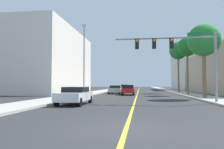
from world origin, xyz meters
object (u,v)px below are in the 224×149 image
palm_far (178,51)px  car_silver (116,89)px  car_red (128,90)px  traffic_signal_mast (179,50)px  street_lamp (84,56)px  car_white (75,95)px  palm_mid (187,47)px  car_blue (115,89)px  palm_near (204,41)px  car_green (124,87)px

palm_far → car_silver: size_ratio=1.95×
car_silver → car_red: bearing=-57.9°
car_red → car_silver: (-2.27, 3.72, -0.04)m
traffic_signal_mast → street_lamp: bearing=140.6°
street_lamp → palm_far: (13.74, 12.35, 2.33)m
traffic_signal_mast → car_silver: size_ratio=1.78×
traffic_signal_mast → car_white: bearing=-165.4°
traffic_signal_mast → palm_mid: size_ratio=1.01×
car_white → car_blue: car_white is taller
palm_near → car_green: (-10.93, 31.68, -5.44)m
palm_mid → car_silver: 12.83m
palm_near → palm_mid: 7.42m
palm_near → car_blue: (-11.73, 18.55, -5.51)m
car_silver → palm_far: bearing=19.6°
palm_mid → car_white: bearing=-126.7°
car_red → car_green: (-2.36, 24.25, 0.03)m
palm_near → car_blue: size_ratio=1.73×
traffic_signal_mast → car_green: size_ratio=1.88×
palm_near → car_white: size_ratio=1.89×
car_silver → car_blue: 7.45m
palm_mid → car_red: size_ratio=1.78×
street_lamp → car_red: 8.49m
palm_near → palm_far: 14.85m
traffic_signal_mast → car_green: bearing=101.0°
traffic_signal_mast → palm_mid: bearing=75.6°
car_red → car_white: size_ratio=1.09×
palm_mid → car_silver: palm_mid is taller
palm_near → car_red: (-8.57, 7.43, -5.48)m
palm_mid → car_blue: (-11.56, 11.15, -6.07)m
street_lamp → car_blue: 16.82m
car_blue → palm_near: bearing=123.6°
car_red → car_blue: bearing=105.0°
street_lamp → palm_mid: 14.68m
traffic_signal_mast → street_lamp: size_ratio=0.90×
traffic_signal_mast → street_lamp: 13.33m
car_green → palm_near: bearing=-72.3°
traffic_signal_mast → car_blue: traffic_signal_mast is taller
street_lamp → car_silver: (3.05, 8.70, -4.39)m
palm_far → car_green: (-10.78, 16.88, -6.65)m
traffic_signal_mast → street_lamp: street_lamp is taller
car_red → car_green: 24.36m
palm_mid → car_blue: palm_mid is taller
car_blue → palm_mid: bearing=137.3°
traffic_signal_mast → car_red: bearing=110.3°
palm_far → car_silver: palm_far is taller
palm_mid → palm_far: palm_far is taller
street_lamp → palm_far: bearing=41.9°
car_red → palm_near: bearing=-41.9°
traffic_signal_mast → car_white: traffic_signal_mast is taller
traffic_signal_mast → palm_near: palm_near is taller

